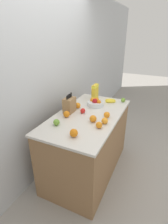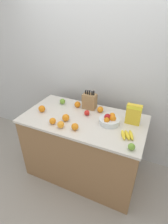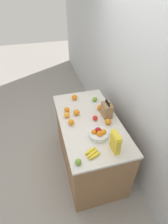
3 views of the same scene
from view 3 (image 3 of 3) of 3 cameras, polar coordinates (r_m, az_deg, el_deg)
ground_plane at (r=3.08m, az=1.40°, el=-15.87°), size 14.00×14.00×0.00m
wall_back at (r=2.40m, az=16.23°, el=6.73°), size 9.00×0.06×2.60m
counter at (r=2.72m, az=1.55°, el=-10.12°), size 1.50×0.80×0.92m
knife_block at (r=2.43m, az=7.47°, el=0.65°), size 0.17×0.12×0.29m
cereal_box at (r=1.97m, az=10.24°, el=-9.41°), size 0.17×0.06×0.25m
fruit_bowl at (r=2.15m, az=4.84°, el=-7.10°), size 0.24×0.24×0.12m
banana_bunch at (r=1.98m, az=2.76°, el=-13.31°), size 0.17×0.19×0.04m
apple_rightmost at (r=2.75m, az=3.56°, el=4.20°), size 0.08×0.08×0.08m
apple_rear at (r=1.90m, az=-1.89°, el=-15.95°), size 0.07×0.07×0.07m
apple_middle at (r=2.39m, az=3.69°, el=-1.93°), size 0.07×0.07×0.07m
orange_near_bowl at (r=2.78m, az=-3.13°, el=4.82°), size 0.09×0.09×0.09m
orange_by_cereal at (r=2.54m, az=-5.61°, el=0.78°), size 0.08×0.08×0.08m
orange_front_left at (r=2.32m, az=-4.19°, el=-3.31°), size 0.08×0.08×0.08m
orange_mid_left at (r=2.47m, az=-2.45°, el=-0.12°), size 0.09×0.09×0.09m
orange_back_center at (r=2.57m, az=5.21°, el=1.44°), size 0.08×0.08×0.08m
orange_mid_right at (r=2.34m, az=7.92°, el=-3.16°), size 0.08×0.08×0.08m
orange_front_right at (r=2.44m, az=-5.64°, el=-0.98°), size 0.08×0.08×0.08m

